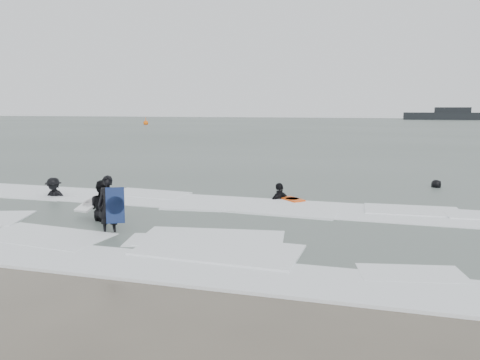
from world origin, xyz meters
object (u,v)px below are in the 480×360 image
(surfer_centre, at_px, (110,234))
(surfer_right_near, at_px, (280,200))
(surfer_breaker, at_px, (54,199))
(surfer_right_far, at_px, (436,189))
(buoy, at_px, (146,123))
(surfer_wading, at_px, (104,222))
(vessel_horizon, at_px, (452,115))

(surfer_centre, distance_m, surfer_right_near, 6.92)
(surfer_breaker, relative_size, surfer_right_far, 1.08)
(surfer_centre, distance_m, buoy, 85.90)
(surfer_centre, relative_size, surfer_breaker, 0.99)
(surfer_wading, xyz_separation_m, surfer_right_far, (10.31, 9.23, 0.00))
(surfer_wading, xyz_separation_m, surfer_breaker, (-3.84, 2.61, 0.00))
(surfer_wading, bearing_deg, surfer_right_far, -122.63)
(surfer_right_far, relative_size, vessel_horizon, 0.06)
(surfer_right_far, height_order, buoy, buoy)
(surfer_centre, xyz_separation_m, surfer_wading, (-0.99, 1.23, 0.00))
(surfer_wading, bearing_deg, surfer_centre, 144.48)
(surfer_right_near, distance_m, vessel_horizon, 134.49)
(surfer_wading, relative_size, surfer_breaker, 1.10)
(surfer_breaker, xyz_separation_m, surfer_right_far, (14.14, 6.62, 0.00))
(surfer_right_near, distance_m, surfer_right_far, 7.37)
(surfer_centre, xyz_separation_m, surfer_right_near, (3.45, 6.00, 0.00))
(buoy, bearing_deg, surfer_centre, -62.58)
(buoy, distance_m, vessel_horizon, 90.78)
(surfer_wading, height_order, surfer_breaker, surfer_wading)
(surfer_centre, relative_size, surfer_wading, 0.90)
(surfer_centre, distance_m, surfer_right_far, 14.00)
(surfer_centre, relative_size, vessel_horizon, 0.06)
(surfer_right_near, height_order, vessel_horizon, vessel_horizon)
(surfer_breaker, distance_m, buoy, 80.31)
(surfer_breaker, bearing_deg, vessel_horizon, 68.95)
(surfer_right_near, bearing_deg, surfer_breaker, -39.86)
(buoy, bearing_deg, vessel_horizon, 43.30)
(surfer_breaker, distance_m, surfer_right_far, 15.62)
(surfer_centre, distance_m, surfer_wading, 1.58)
(surfer_right_far, distance_m, buoy, 81.97)
(surfer_centre, height_order, surfer_right_near, surfer_right_near)
(surfer_wading, xyz_separation_m, buoy, (-38.57, 75.02, 0.42))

